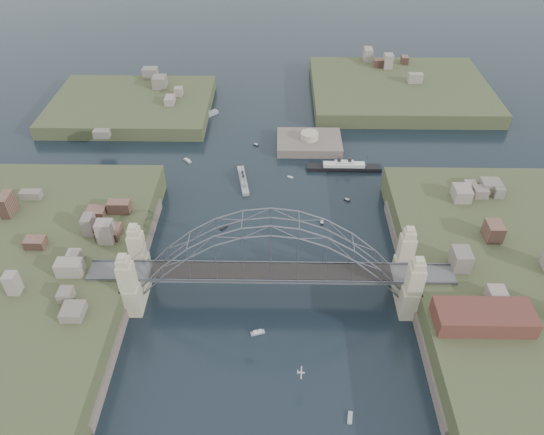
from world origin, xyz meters
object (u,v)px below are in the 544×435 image
at_px(bridge, 271,260).
at_px(naval_cruiser_far, 200,117).
at_px(ocean_liner, 344,167).
at_px(wharf_shed, 484,317).
at_px(fort_island, 309,147).
at_px(naval_cruiser_near, 243,180).

relative_size(bridge, naval_cruiser_far, 6.38).
height_order(bridge, naval_cruiser_far, bridge).
xyz_separation_m(bridge, ocean_liner, (22.61, 55.69, -11.40)).
distance_m(bridge, naval_cruiser_far, 93.94).
bearing_deg(wharf_shed, fort_island, 110.85).
distance_m(naval_cruiser_near, naval_cruiser_far, 44.78).
height_order(bridge, fort_island, bridge).
bearing_deg(naval_cruiser_far, ocean_liner, -33.25).
xyz_separation_m(naval_cruiser_far, ocean_liner, (50.67, -33.22, 0.07)).
xyz_separation_m(fort_island, naval_cruiser_near, (-21.51, -21.84, 1.06)).
bearing_deg(ocean_liner, naval_cruiser_near, -166.80).
xyz_separation_m(wharf_shed, naval_cruiser_far, (-72.06, 102.91, -9.15)).
height_order(bridge, wharf_shed, bridge).
xyz_separation_m(bridge, wharf_shed, (44.00, -14.00, -2.32)).
distance_m(bridge, fort_island, 72.14).
relative_size(naval_cruiser_far, ocean_liner, 0.54).
bearing_deg(wharf_shed, naval_cruiser_near, 130.72).
bearing_deg(ocean_liner, fort_island, 126.56).
relative_size(naval_cruiser_near, naval_cruiser_far, 1.18).
relative_size(wharf_shed, ocean_liner, 0.83).
distance_m(wharf_shed, naval_cruiser_far, 125.96).
xyz_separation_m(fort_island, ocean_liner, (10.61, -14.31, 1.26)).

